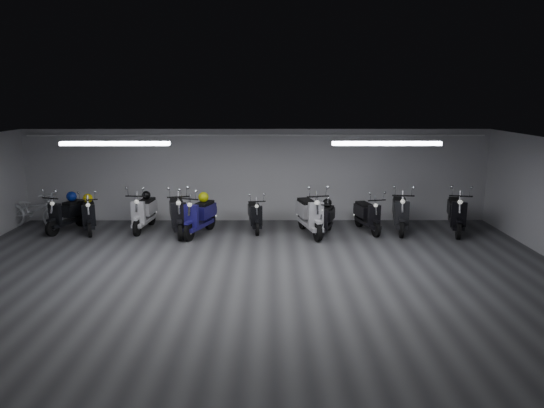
{
  "coord_description": "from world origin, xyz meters",
  "views": [
    {
      "loc": [
        0.43,
        -10.22,
        3.78
      ],
      "look_at": [
        0.47,
        2.5,
        1.05
      ],
      "focal_mm": 33.51,
      "sensor_mm": 36.0,
      "label": 1
    }
  ],
  "objects_px": {
    "scooter_0": "(66,208)",
    "scooter_5": "(255,210)",
    "scooter_3": "(177,208)",
    "helmet_3": "(146,195)",
    "helmet_4": "(327,203)",
    "helmet_1": "(72,196)",
    "scooter_9": "(401,207)",
    "bicycle": "(33,206)",
    "scooter_2": "(144,207)",
    "helmet_2": "(88,198)",
    "scooter_8": "(368,210)",
    "scooter_1": "(89,210)",
    "scooter_7": "(325,214)",
    "scooter_10": "(457,208)",
    "helmet_0": "(203,197)",
    "scooter_4": "(199,210)",
    "scooter_6": "(310,208)"
  },
  "relations": [
    {
      "from": "scooter_3",
      "to": "scooter_8",
      "type": "height_order",
      "value": "scooter_3"
    },
    {
      "from": "bicycle",
      "to": "scooter_10",
      "type": "relative_size",
      "value": 1.02
    },
    {
      "from": "scooter_0",
      "to": "scooter_5",
      "type": "relative_size",
      "value": 1.11
    },
    {
      "from": "scooter_6",
      "to": "scooter_7",
      "type": "height_order",
      "value": "scooter_6"
    },
    {
      "from": "scooter_8",
      "to": "helmet_1",
      "type": "bearing_deg",
      "value": 163.88
    },
    {
      "from": "bicycle",
      "to": "scooter_10",
      "type": "xyz_separation_m",
      "value": [
        12.02,
        -0.57,
        0.08
      ]
    },
    {
      "from": "scooter_0",
      "to": "scooter_8",
      "type": "relative_size",
      "value": 1.04
    },
    {
      "from": "scooter_9",
      "to": "helmet_1",
      "type": "height_order",
      "value": "scooter_9"
    },
    {
      "from": "scooter_1",
      "to": "helmet_3",
      "type": "bearing_deg",
      "value": -3.44
    },
    {
      "from": "scooter_0",
      "to": "helmet_1",
      "type": "relative_size",
      "value": 6.19
    },
    {
      "from": "scooter_6",
      "to": "helmet_1",
      "type": "distance_m",
      "value": 6.79
    },
    {
      "from": "scooter_9",
      "to": "bicycle",
      "type": "xyz_separation_m",
      "value": [
        -10.5,
        0.42,
        -0.07
      ]
    },
    {
      "from": "helmet_0",
      "to": "helmet_3",
      "type": "distance_m",
      "value": 1.79
    },
    {
      "from": "scooter_8",
      "to": "helmet_3",
      "type": "relative_size",
      "value": 6.87
    },
    {
      "from": "scooter_3",
      "to": "helmet_3",
      "type": "bearing_deg",
      "value": 132.04
    },
    {
      "from": "scooter_7",
      "to": "helmet_0",
      "type": "distance_m",
      "value": 3.4
    },
    {
      "from": "scooter_8",
      "to": "helmet_2",
      "type": "height_order",
      "value": "scooter_8"
    },
    {
      "from": "scooter_1",
      "to": "scooter_8",
      "type": "height_order",
      "value": "scooter_1"
    },
    {
      "from": "bicycle",
      "to": "helmet_2",
      "type": "relative_size",
      "value": 7.48
    },
    {
      "from": "scooter_5",
      "to": "helmet_4",
      "type": "xyz_separation_m",
      "value": [
        2.01,
        -0.26,
        0.27
      ]
    },
    {
      "from": "scooter_4",
      "to": "scooter_6",
      "type": "distance_m",
      "value": 3.03
    },
    {
      "from": "scooter_8",
      "to": "bicycle",
      "type": "bearing_deg",
      "value": 163.59
    },
    {
      "from": "scooter_6",
      "to": "scooter_8",
      "type": "distance_m",
      "value": 1.68
    },
    {
      "from": "scooter_8",
      "to": "helmet_3",
      "type": "height_order",
      "value": "scooter_8"
    },
    {
      "from": "scooter_5",
      "to": "bicycle",
      "type": "bearing_deg",
      "value": 169.5
    },
    {
      "from": "helmet_2",
      "to": "helmet_3",
      "type": "xyz_separation_m",
      "value": [
        1.61,
        0.21,
        0.05
      ]
    },
    {
      "from": "scooter_6",
      "to": "scooter_7",
      "type": "bearing_deg",
      "value": -17.88
    },
    {
      "from": "scooter_0",
      "to": "scooter_8",
      "type": "height_order",
      "value": "scooter_0"
    },
    {
      "from": "scooter_1",
      "to": "scooter_7",
      "type": "xyz_separation_m",
      "value": [
        6.6,
        -0.34,
        -0.04
      ]
    },
    {
      "from": "scooter_2",
      "to": "bicycle",
      "type": "xyz_separation_m",
      "value": [
        -3.25,
        0.25,
        -0.04
      ]
    },
    {
      "from": "scooter_2",
      "to": "scooter_6",
      "type": "xyz_separation_m",
      "value": [
        4.68,
        -0.49,
        0.06
      ]
    },
    {
      "from": "helmet_0",
      "to": "scooter_2",
      "type": "bearing_deg",
      "value": 171.46
    },
    {
      "from": "helmet_3",
      "to": "helmet_1",
      "type": "bearing_deg",
      "value": -177.12
    },
    {
      "from": "helmet_3",
      "to": "helmet_4",
      "type": "bearing_deg",
      "value": -6.3
    },
    {
      "from": "helmet_0",
      "to": "scooter_8",
      "type": "bearing_deg",
      "value": 0.94
    },
    {
      "from": "scooter_1",
      "to": "scooter_6",
      "type": "height_order",
      "value": "scooter_6"
    },
    {
      "from": "scooter_0",
      "to": "scooter_3",
      "type": "height_order",
      "value": "scooter_3"
    },
    {
      "from": "scooter_7",
      "to": "helmet_1",
      "type": "bearing_deg",
      "value": -166.58
    },
    {
      "from": "scooter_8",
      "to": "bicycle",
      "type": "xyz_separation_m",
      "value": [
        -9.57,
        0.43,
        0.02
      ]
    },
    {
      "from": "scooter_1",
      "to": "scooter_5",
      "type": "bearing_deg",
      "value": -17.86
    },
    {
      "from": "helmet_2",
      "to": "helmet_3",
      "type": "relative_size",
      "value": 1.08
    },
    {
      "from": "scooter_4",
      "to": "scooter_10",
      "type": "height_order",
      "value": "scooter_10"
    },
    {
      "from": "scooter_2",
      "to": "helmet_2",
      "type": "xyz_separation_m",
      "value": [
        -1.58,
        0.05,
        0.24
      ]
    },
    {
      "from": "scooter_0",
      "to": "helmet_1",
      "type": "xyz_separation_m",
      "value": [
        0.08,
        0.23,
        0.3
      ]
    },
    {
      "from": "scooter_8",
      "to": "helmet_4",
      "type": "height_order",
      "value": "scooter_8"
    },
    {
      "from": "scooter_5",
      "to": "bicycle",
      "type": "distance_m",
      "value": 6.41
    },
    {
      "from": "scooter_7",
      "to": "scooter_2",
      "type": "bearing_deg",
      "value": -167.08
    },
    {
      "from": "scooter_4",
      "to": "helmet_3",
      "type": "bearing_deg",
      "value": 173.97
    },
    {
      "from": "helmet_2",
      "to": "scooter_5",
      "type": "bearing_deg",
      "value": -1.23
    },
    {
      "from": "helmet_1",
      "to": "helmet_3",
      "type": "relative_size",
      "value": 1.16
    }
  ]
}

